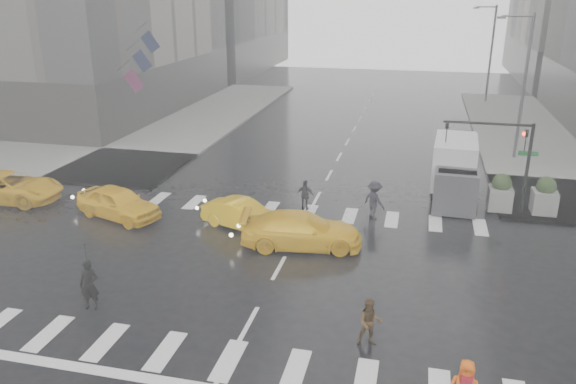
% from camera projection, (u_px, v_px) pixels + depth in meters
% --- Properties ---
extents(ground, '(120.00, 120.00, 0.00)m').
position_uv_depth(ground, '(279.00, 268.00, 21.92)').
color(ground, black).
rests_on(ground, ground).
extents(sidewalk_nw, '(35.00, 35.00, 0.15)m').
position_uv_depth(sidewalk_nw, '(85.00, 134.00, 42.16)').
color(sidewalk_nw, slate).
rests_on(sidewalk_nw, ground).
extents(road_markings, '(18.00, 48.00, 0.01)m').
position_uv_depth(road_markings, '(279.00, 268.00, 21.92)').
color(road_markings, silver).
rests_on(road_markings, ground).
extents(traffic_signal_pole, '(4.45, 0.42, 4.50)m').
position_uv_depth(traffic_signal_pole, '(507.00, 149.00, 26.21)').
color(traffic_signal_pole, black).
rests_on(traffic_signal_pole, ground).
extents(street_lamp_near, '(2.15, 0.22, 9.00)m').
position_uv_depth(street_lamp_near, '(522.00, 82.00, 34.37)').
color(street_lamp_near, '#59595B').
rests_on(street_lamp_near, ground).
extents(street_lamp_far, '(2.15, 0.22, 9.00)m').
position_uv_depth(street_lamp_far, '(490.00, 50.00, 52.68)').
color(street_lamp_far, '#59595B').
rests_on(street_lamp_far, ground).
extents(planter_west, '(1.10, 1.10, 1.80)m').
position_uv_depth(planter_west, '(458.00, 190.00, 27.58)').
color(planter_west, slate).
rests_on(planter_west, ground).
extents(planter_mid, '(1.10, 1.10, 1.80)m').
position_uv_depth(planter_mid, '(500.00, 193.00, 27.14)').
color(planter_mid, slate).
rests_on(planter_mid, ground).
extents(planter_east, '(1.10, 1.10, 1.80)m').
position_uv_depth(planter_east, '(545.00, 196.00, 26.71)').
color(planter_east, slate).
rests_on(planter_east, ground).
extents(flag_cluster, '(2.87, 3.06, 4.69)m').
position_uv_depth(flag_cluster, '(138.00, 58.00, 40.23)').
color(flag_cluster, '#59595B').
rests_on(flag_cluster, ground).
extents(pedestrian_black, '(1.09, 1.11, 2.43)m').
position_uv_depth(pedestrian_black, '(87.00, 267.00, 18.62)').
color(pedestrian_black, black).
rests_on(pedestrian_black, ground).
extents(pedestrian_brown, '(0.85, 0.73, 1.54)m').
position_uv_depth(pedestrian_brown, '(370.00, 322.00, 16.93)').
color(pedestrian_brown, '#412C17').
rests_on(pedestrian_brown, ground).
extents(pedestrian_far_a, '(0.95, 0.64, 1.53)m').
position_uv_depth(pedestrian_far_a, '(305.00, 195.00, 27.46)').
color(pedestrian_far_a, black).
rests_on(pedestrian_far_a, ground).
extents(pedestrian_far_b, '(1.36, 1.25, 1.85)m').
position_uv_depth(pedestrian_far_b, '(374.00, 200.00, 26.36)').
color(pedestrian_far_b, black).
rests_on(pedestrian_far_b, ground).
extents(taxi_front, '(4.73, 3.07, 1.50)m').
position_uv_depth(taxi_front, '(118.00, 203.00, 26.56)').
color(taxi_front, yellow).
rests_on(taxi_front, ground).
extents(taxi_mid, '(4.12, 2.53, 1.28)m').
position_uv_depth(taxi_mid, '(243.00, 215.00, 25.42)').
color(taxi_mid, yellow).
rests_on(taxi_mid, ground).
extents(taxi_rear, '(4.77, 2.79, 1.47)m').
position_uv_depth(taxi_rear, '(302.00, 230.00, 23.54)').
color(taxi_rear, yellow).
rests_on(taxi_rear, ground).
extents(taxi_far, '(4.96, 2.85, 1.50)m').
position_uv_depth(taxi_far, '(9.00, 187.00, 28.67)').
color(taxi_far, yellow).
rests_on(taxi_far, ground).
extents(box_truck, '(2.11, 5.64, 2.99)m').
position_uv_depth(box_truck, '(455.00, 169.00, 28.66)').
color(box_truck, silver).
rests_on(box_truck, ground).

